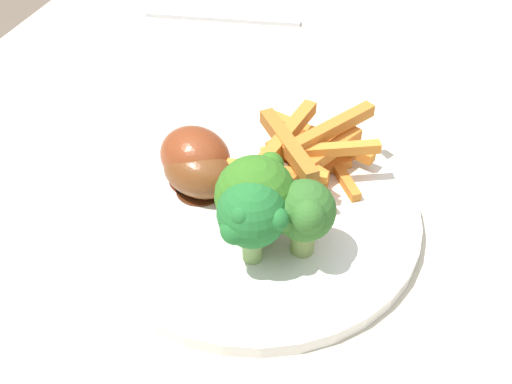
{
  "coord_description": "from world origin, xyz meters",
  "views": [
    {
      "loc": [
        -0.33,
        -0.11,
        1.15
      ],
      "look_at": [
        0.04,
        0.04,
        0.78
      ],
      "focal_mm": 47.39,
      "sensor_mm": 36.0,
      "label": 1
    }
  ],
  "objects": [
    {
      "name": "dining_table",
      "position": [
        0.0,
        0.0,
        0.65
      ],
      "size": [
        1.16,
        0.85,
        0.75
      ],
      "color": "beige",
      "rests_on": "ground_plane"
    },
    {
      "name": "dinner_plate",
      "position": [
        0.04,
        0.04,
        0.76
      ],
      "size": [
        0.27,
        0.27,
        0.01
      ],
      "primitive_type": "cylinder",
      "color": "white",
      "rests_on": "dining_table"
    },
    {
      "name": "broccoli_floret_front",
      "position": [
        0.01,
        0.03,
        0.81
      ],
      "size": [
        0.06,
        0.06,
        0.08
      ],
      "color": "#83B353",
      "rests_on": "dinner_plate"
    },
    {
      "name": "broccoli_floret_middle",
      "position": [
        0.01,
        -0.01,
        0.81
      ],
      "size": [
        0.05,
        0.06,
        0.07
      ],
      "color": "#89A554",
      "rests_on": "dinner_plate"
    },
    {
      "name": "broccoli_floret_back",
      "position": [
        -0.01,
        0.02,
        0.81
      ],
      "size": [
        0.06,
        0.06,
        0.07
      ],
      "color": "#87AE5D",
      "rests_on": "dinner_plate"
    },
    {
      "name": "carrot_fries_pile",
      "position": [
        0.1,
        0.01,
        0.79
      ],
      "size": [
        0.13,
        0.13,
        0.05
      ],
      "color": "orange",
      "rests_on": "dinner_plate"
    },
    {
      "name": "chicken_drumstick_near",
      "position": [
        0.05,
        0.09,
        0.78
      ],
      "size": [
        0.05,
        0.11,
        0.04
      ],
      "color": "#4B220F",
      "rests_on": "dinner_plate"
    },
    {
      "name": "chicken_drumstick_far",
      "position": [
        0.06,
        0.1,
        0.79
      ],
      "size": [
        0.07,
        0.11,
        0.05
      ],
      "color": "#5A200F",
      "rests_on": "dinner_plate"
    },
    {
      "name": "fork",
      "position": [
        0.35,
        0.2,
        0.75
      ],
      "size": [
        0.06,
        0.19,
        0.0
      ],
      "primitive_type": "cube",
      "rotation": [
        0.0,
        0.0,
        1.81
      ],
      "color": "silver",
      "rests_on": "dining_table"
    }
  ]
}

